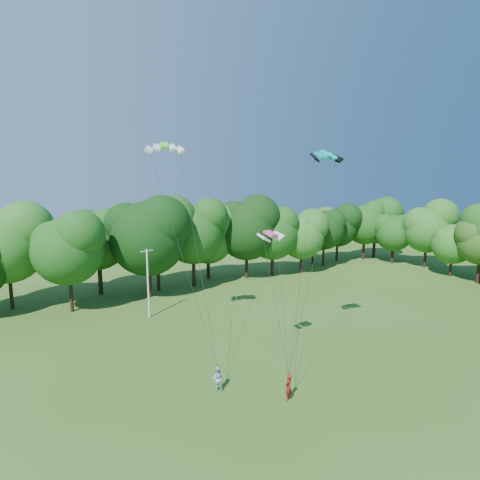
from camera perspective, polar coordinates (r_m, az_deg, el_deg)
utility_pole at (r=40.32m, az=-13.84°, el=-6.31°), size 1.44×0.44×7.33m
kite_flyer_left at (r=26.54m, az=7.39°, el=-21.34°), size 0.75×0.64×1.75m
kite_flyer_right at (r=27.41m, az=-3.44°, el=-20.28°), size 1.04×0.98×1.71m
kite_teal at (r=29.31m, az=12.92°, el=12.67°), size 2.53×1.33×0.64m
kite_green at (r=31.86m, az=-11.49°, el=13.96°), size 3.32×2.25×0.67m
kite_pink at (r=27.93m, az=4.68°, el=0.98°), size 2.15×1.20×0.42m
tree_back_center at (r=46.53m, az=-13.92°, el=2.40°), size 10.05×10.05×14.61m
tree_back_east at (r=64.91m, az=11.17°, el=2.34°), size 7.63×7.63×11.10m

